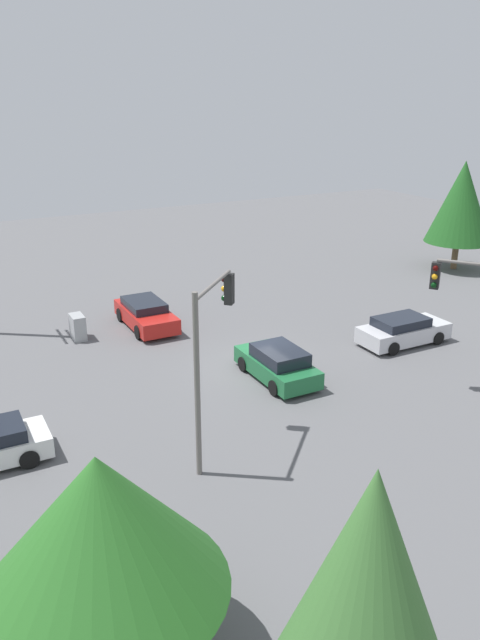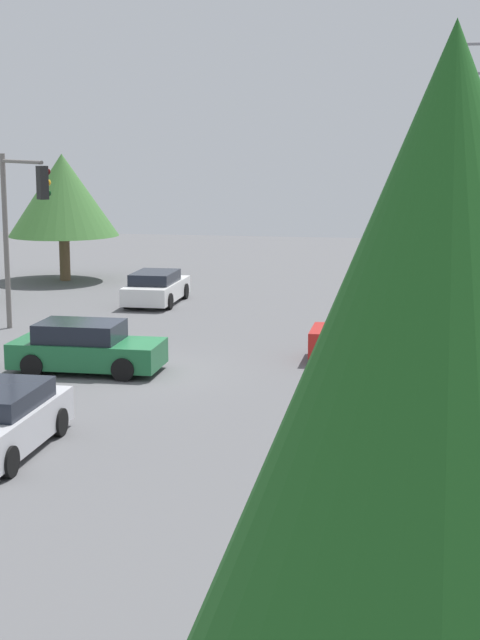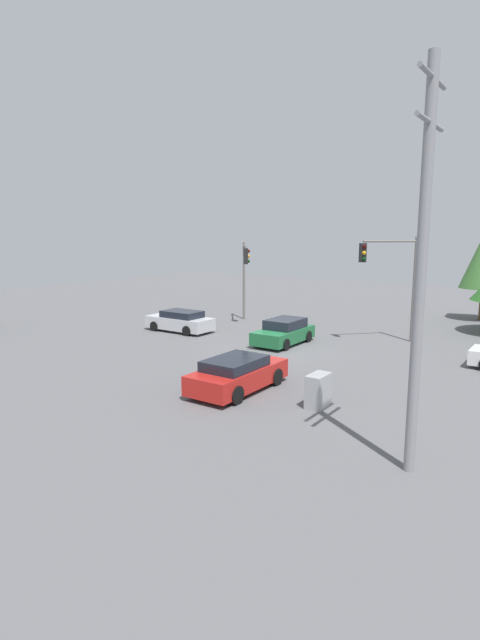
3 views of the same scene
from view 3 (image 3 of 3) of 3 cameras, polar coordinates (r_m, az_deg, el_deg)
ground_plane at (r=27.50m, az=4.01°, el=-3.25°), size 80.00×80.00×0.00m
sedan_green at (r=28.49m, az=5.03°, el=-1.39°), size 4.23×2.00×1.43m
sedan_silver at (r=32.29m, az=-6.86°, el=-0.13°), size 1.97×4.45×1.36m
sedan_red at (r=20.06m, az=-0.28°, el=-6.18°), size 4.65×2.07×1.37m
traffic_signal_main at (r=29.61m, az=17.13°, el=5.36°), size 2.62×2.57×6.05m
traffic_signal_cross at (r=35.14m, az=0.57°, el=5.92°), size 2.53×2.00×5.61m
utility_pole_tall at (r=13.21m, az=20.02°, el=6.15°), size 2.20×0.28×10.42m
electrical_cabinet at (r=18.43m, az=8.93°, el=-7.98°), size 1.08×0.60×1.23m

